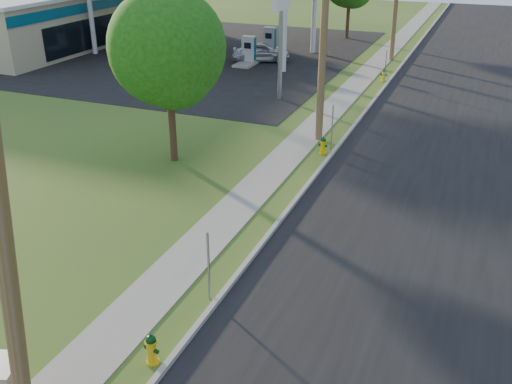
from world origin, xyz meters
TOP-DOWN VIEW (x-y plane):
  - road at (4.50, 10.00)m, footprint 8.00×120.00m
  - curb at (0.50, 10.00)m, footprint 0.15×120.00m
  - sidewalk at (-1.25, 10.00)m, footprint 1.50×120.00m
  - forecourt at (-16.00, 32.00)m, footprint 26.00×28.00m
  - utility_pole_near at (-0.60, -1.00)m, footprint 1.40×0.32m
  - utility_pole_mid at (-0.60, 17.00)m, footprint 1.40×0.32m
  - sign_post_near at (0.25, 4.20)m, footprint 0.05×0.04m
  - sign_post_mid at (0.25, 16.00)m, footprint 0.05×0.04m
  - sign_post_far at (0.25, 28.20)m, footprint 0.05×0.04m
  - fuel_pump_nw at (-18.50, 30.00)m, footprint 1.20×3.20m
  - fuel_pump_ne at (-9.50, 30.00)m, footprint 1.20×3.20m
  - fuel_pump_sw at (-18.50, 34.00)m, footprint 1.20×3.20m
  - fuel_pump_se at (-9.50, 34.00)m, footprint 1.20×3.20m
  - convenience_store at (-26.98, 32.00)m, footprint 10.40×22.40m
  - tree_verge at (-5.34, 12.27)m, footprint 4.55×4.55m
  - hydrant_near at (0.12, 1.58)m, footprint 0.41×0.37m
  - hydrant_mid at (0.07, 15.36)m, footprint 0.39×0.35m
  - hydrant_far at (0.12, 28.68)m, footprint 0.41×0.36m
  - car_red at (-18.37, 32.65)m, footprint 5.37×2.82m
  - car_silver at (-8.97, 30.94)m, footprint 4.33×3.10m

SIDE VIEW (x-z plane):
  - road at x=4.50m, z-range 0.00..0.02m
  - forecourt at x=-16.00m, z-range 0.00..0.02m
  - sidewalk at x=-1.25m, z-range 0.00..0.03m
  - curb at x=0.50m, z-range 0.00..0.15m
  - hydrant_mid at x=0.07m, z-range -0.01..0.75m
  - hydrant_near at x=0.12m, z-range -0.01..0.78m
  - hydrant_far at x=0.12m, z-range -0.01..0.79m
  - car_silver at x=-8.97m, z-range 0.00..1.37m
  - car_red at x=-18.37m, z-range 0.00..1.44m
  - fuel_pump_nw at x=-18.50m, z-range -0.23..1.67m
  - fuel_pump_ne at x=-9.50m, z-range -0.23..1.67m
  - fuel_pump_sw at x=-18.50m, z-range -0.23..1.67m
  - fuel_pump_se at x=-9.50m, z-range -0.23..1.67m
  - sign_post_near at x=0.25m, z-range 0.00..2.00m
  - sign_post_mid at x=0.25m, z-range 0.00..2.00m
  - sign_post_far at x=0.25m, z-range 0.00..2.00m
  - convenience_store at x=-26.98m, z-range 0.01..4.25m
  - tree_verge at x=-5.34m, z-range 0.99..7.88m
  - utility_pole_near at x=-0.60m, z-range 0.06..9.54m
  - utility_pole_mid at x=-0.60m, z-range 0.05..9.85m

